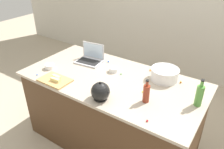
% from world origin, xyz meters
% --- Properties ---
extents(ground_plane, '(12.00, 12.00, 0.00)m').
position_xyz_m(ground_plane, '(0.00, 0.00, 0.00)').
color(ground_plane, '#B7A88E').
extents(wall_back, '(8.00, 0.10, 2.60)m').
position_xyz_m(wall_back, '(0.00, 2.17, 1.30)').
color(wall_back, beige).
rests_on(wall_back, ground).
extents(island_counter, '(1.99, 1.00, 0.90)m').
position_xyz_m(island_counter, '(0.00, 0.00, 0.45)').
color(island_counter, '#4C331E').
rests_on(island_counter, ground).
extents(laptop, '(0.33, 0.26, 0.22)m').
position_xyz_m(laptop, '(-0.46, 0.20, 0.95)').
color(laptop, '#B7B7BC').
rests_on(laptop, island_counter).
extents(mixing_bowl_large, '(0.30, 0.30, 0.13)m').
position_xyz_m(mixing_bowl_large, '(0.48, 0.30, 0.97)').
color(mixing_bowl_large, white).
rests_on(mixing_bowl_large, island_counter).
extents(bottle_soy, '(0.06, 0.06, 0.23)m').
position_xyz_m(bottle_soy, '(0.49, -0.17, 0.99)').
color(bottle_soy, maroon).
rests_on(bottle_soy, island_counter).
extents(bottle_olive, '(0.07, 0.07, 0.27)m').
position_xyz_m(bottle_olive, '(0.90, 0.04, 1.01)').
color(bottle_olive, '#4C8C38').
rests_on(bottle_olive, island_counter).
extents(kettle, '(0.21, 0.18, 0.20)m').
position_xyz_m(kettle, '(0.12, -0.37, 0.98)').
color(kettle, black).
rests_on(kettle, island_counter).
extents(cutting_board, '(0.34, 0.22, 0.02)m').
position_xyz_m(cutting_board, '(-0.48, -0.38, 0.91)').
color(cutting_board, tan).
rests_on(cutting_board, island_counter).
extents(butter_stick_left, '(0.11, 0.04, 0.04)m').
position_xyz_m(butter_stick_left, '(-0.44, -0.40, 0.94)').
color(butter_stick_left, '#F4E58C').
rests_on(butter_stick_left, cutting_board).
extents(butter_stick_right, '(0.11, 0.04, 0.04)m').
position_xyz_m(butter_stick_right, '(-0.48, -0.36, 0.94)').
color(butter_stick_right, '#F4E58C').
rests_on(butter_stick_right, cutting_board).
extents(ramekin_small, '(0.10, 0.10, 0.05)m').
position_xyz_m(ramekin_small, '(-0.07, 0.14, 0.93)').
color(ramekin_small, white).
rests_on(ramekin_small, island_counter).
extents(ramekin_medium, '(0.11, 0.11, 0.05)m').
position_xyz_m(ramekin_medium, '(-0.74, -0.22, 0.93)').
color(ramekin_medium, white).
rests_on(ramekin_medium, island_counter).
extents(candy_0, '(0.02, 0.02, 0.02)m').
position_xyz_m(candy_0, '(0.63, -0.42, 0.91)').
color(candy_0, red).
rests_on(candy_0, island_counter).
extents(candy_1, '(0.02, 0.02, 0.02)m').
position_xyz_m(candy_1, '(0.40, -0.05, 0.91)').
color(candy_1, yellow).
rests_on(candy_1, island_counter).
extents(candy_2, '(0.02, 0.02, 0.02)m').
position_xyz_m(candy_2, '(-0.73, -0.41, 0.91)').
color(candy_2, blue).
rests_on(candy_2, island_counter).
extents(candy_3, '(0.02, 0.02, 0.02)m').
position_xyz_m(candy_3, '(0.27, 0.39, 0.91)').
color(candy_3, orange).
rests_on(candy_3, island_counter).
extents(candy_4, '(0.02, 0.02, 0.02)m').
position_xyz_m(candy_4, '(0.65, 0.33, 0.91)').
color(candy_4, orange).
rests_on(candy_4, island_counter).
extents(candy_5, '(0.02, 0.02, 0.02)m').
position_xyz_m(candy_5, '(0.04, 0.13, 0.91)').
color(candy_5, green).
rests_on(candy_5, island_counter).
extents(candy_6, '(0.02, 0.02, 0.02)m').
position_xyz_m(candy_6, '(-0.26, 0.30, 0.91)').
color(candy_6, blue).
rests_on(candy_6, island_counter).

